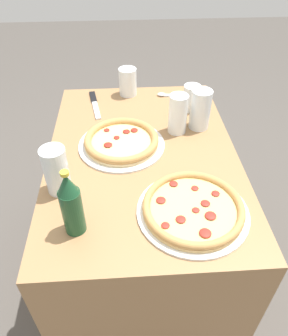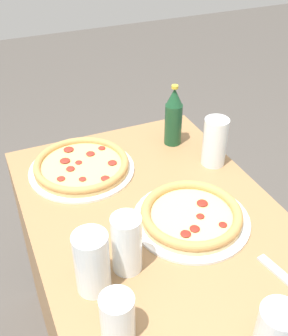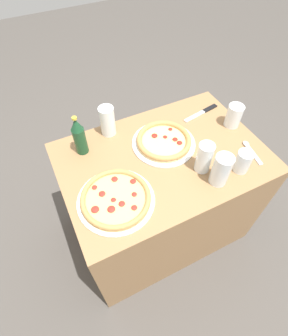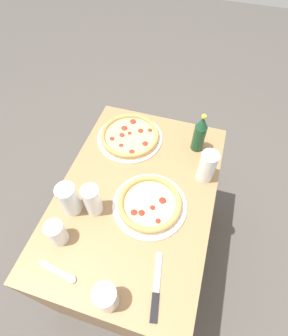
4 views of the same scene
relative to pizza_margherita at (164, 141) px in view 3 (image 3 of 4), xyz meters
name	(u,v)px [view 3 (image 3 of 4)]	position (x,y,z in m)	size (l,w,h in m)	color
ground_plane	(157,224)	(-0.04, -0.08, -0.75)	(8.00, 8.00, 0.00)	#4C4742
table	(160,197)	(-0.04, -0.08, -0.39)	(1.00, 0.68, 0.73)	#997047
pizza_margherita	(164,141)	(0.00, 0.00, 0.00)	(0.32, 0.32, 0.04)	silver
pizza_salami	(116,199)	(-0.34, -0.21, 0.00)	(0.33, 0.33, 0.04)	white
glass_cola	(243,162)	(0.24, -0.30, 0.03)	(0.07, 0.07, 0.11)	white
glass_mango_juice	(204,159)	(0.08, -0.22, 0.05)	(0.07, 0.07, 0.16)	white
glass_iced_tea	(108,122)	(-0.22, 0.20, 0.05)	(0.08, 0.08, 0.16)	white
glass_water	(221,171)	(0.11, -0.31, 0.05)	(0.08, 0.08, 0.16)	white
glass_red_wine	(234,117)	(0.40, -0.04, 0.04)	(0.08, 0.08, 0.12)	white
beer_bottle	(79,136)	(-0.38, 0.13, 0.08)	(0.06, 0.06, 0.22)	#194728
knife	(202,112)	(0.31, 0.12, -0.02)	(0.24, 0.06, 0.01)	black
spoon	(250,149)	(0.36, -0.23, -0.01)	(0.05, 0.16, 0.01)	silver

